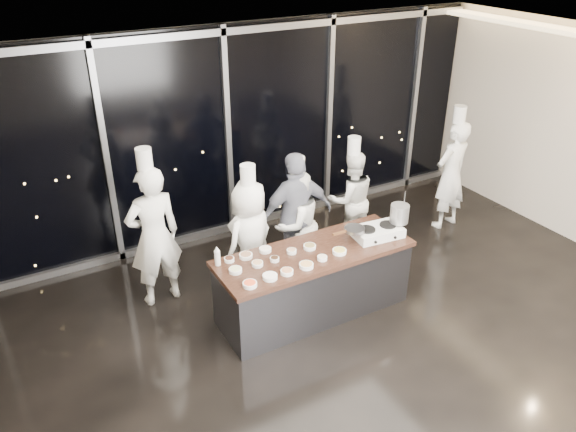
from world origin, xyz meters
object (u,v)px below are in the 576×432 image
guest (296,215)px  chef_right (351,199)px  stove (377,232)px  demo_counter (314,282)px  frying_pan (354,229)px  chef_far_left (154,235)px  stock_pot (399,214)px  chef_side (451,174)px  chef_left (250,238)px  chef_center (297,223)px

guest → chef_right: size_ratio=1.04×
stove → guest: size_ratio=0.36×
demo_counter → chef_right: size_ratio=1.41×
frying_pan → chef_right: (0.83, 1.21, -0.29)m
chef_far_left → guest: (1.88, -0.31, -0.06)m
stove → guest: guest is taller
stock_pot → demo_counter: bearing=175.1°
stock_pot → chef_side: chef_side is taller
guest → chef_left: bearing=11.2°
frying_pan → stock_pot: 0.65m
frying_pan → chef_left: chef_left is taller
stock_pot → chef_right: 1.37m
frying_pan → chef_center: chef_center is taller
chef_left → guest: bearing=167.0°
frying_pan → chef_side: 2.73m
guest → chef_side: 2.83m
stove → chef_far_left: size_ratio=0.31×
chef_far_left → guest: bearing=166.4°
demo_counter → chef_right: 1.85m
chef_right → chef_far_left: bearing=12.6°
chef_left → demo_counter: bearing=99.2°
stock_pot → chef_far_left: (-2.80, 1.33, -0.20)m
stock_pot → guest: (-0.92, 1.02, -0.26)m
demo_counter → stove: (0.89, -0.07, 0.51)m
chef_far_left → chef_left: (1.13, -0.42, -0.15)m
stove → frying_pan: 0.35m
demo_counter → chef_far_left: chef_far_left is taller
stove → chef_center: (-0.59, 1.00, -0.20)m
stock_pot → chef_side: bearing=28.4°
chef_center → chef_far_left: bearing=-21.5°
stove → chef_side: 2.44m
stove → chef_center: chef_center is taller
demo_counter → chef_side: chef_side is taller
chef_far_left → chef_side: bearing=172.0°
stock_pot → chef_right: bearing=81.9°
stock_pot → guest: size_ratio=0.13×
chef_center → chef_right: (1.08, 0.26, -0.00)m
stock_pot → chef_far_left: bearing=154.7°
guest → chef_right: (1.10, 0.27, -0.13)m
guest → demo_counter: bearing=75.9°
demo_counter → frying_pan: bearing=-1.9°
chef_center → chef_right: bearing=-179.1°
frying_pan → chef_center: bearing=111.1°
chef_right → stove: bearing=81.9°
chef_far_left → chef_right: (2.99, -0.03, -0.19)m
chef_left → guest: (0.76, 0.11, 0.09)m
chef_left → chef_right: chef_left is taller
stove → chef_center: bearing=126.4°
stock_pot → chef_far_left: size_ratio=0.11×
frying_pan → chef_side: chef_side is taller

